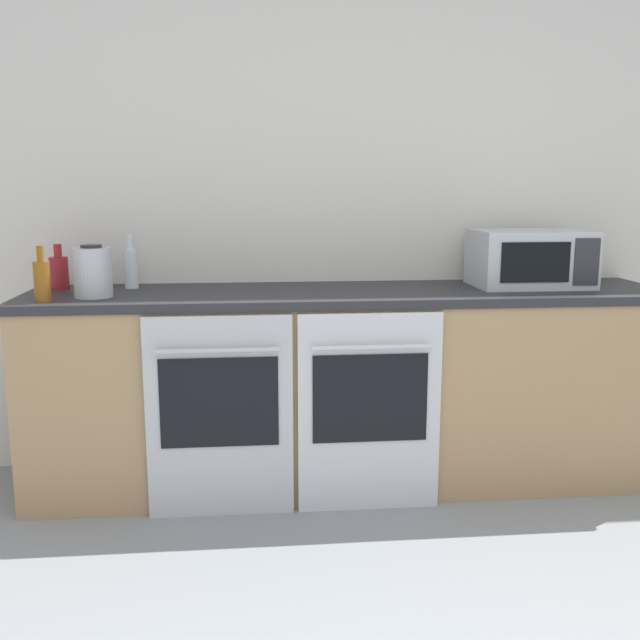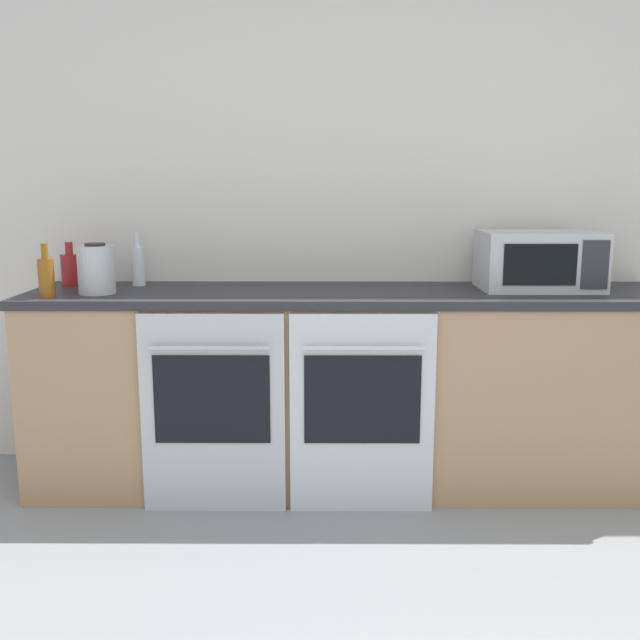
% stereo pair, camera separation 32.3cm
% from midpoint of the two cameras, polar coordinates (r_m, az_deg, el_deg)
% --- Properties ---
extents(wall_back, '(10.00, 0.06, 2.60)m').
position_cam_midpoint_polar(wall_back, '(3.52, -0.99, 9.57)').
color(wall_back, silver).
rests_on(wall_back, ground_plane).
extents(counter_back, '(2.88, 0.64, 0.90)m').
position_cam_midpoint_polar(counter_back, '(3.31, -0.48, -5.36)').
color(counter_back, tan).
rests_on(counter_back, ground_plane).
extents(oven_left, '(0.60, 0.06, 0.86)m').
position_cam_midpoint_polar(oven_left, '(3.01, -11.11, -7.57)').
color(oven_left, '#B7BABF').
rests_on(oven_left, ground_plane).
extents(oven_right, '(0.60, 0.06, 0.86)m').
position_cam_midpoint_polar(oven_right, '(3.01, 0.90, -7.35)').
color(oven_right, silver).
rests_on(oven_right, ground_plane).
extents(microwave, '(0.52, 0.36, 0.26)m').
position_cam_midpoint_polar(microwave, '(3.43, 13.92, 4.80)').
color(microwave, '#B7BABF').
rests_on(microwave, counter_back).
extents(bottle_clear, '(0.06, 0.06, 0.25)m').
position_cam_midpoint_polar(bottle_clear, '(3.42, -17.54, 4.05)').
color(bottle_clear, silver).
rests_on(bottle_clear, counter_back).
extents(bottle_amber, '(0.07, 0.07, 0.23)m').
position_cam_midpoint_polar(bottle_amber, '(3.15, -24.14, 2.92)').
color(bottle_amber, '#8C5114').
rests_on(bottle_amber, counter_back).
extents(bottle_red, '(0.08, 0.08, 0.21)m').
position_cam_midpoint_polar(bottle_red, '(3.49, -22.68, 3.56)').
color(bottle_red, maroon).
rests_on(bottle_red, counter_back).
extents(kettle, '(0.16, 0.16, 0.22)m').
position_cam_midpoint_polar(kettle, '(3.20, -20.53, 3.59)').
color(kettle, '#B7BABF').
rests_on(kettle, counter_back).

